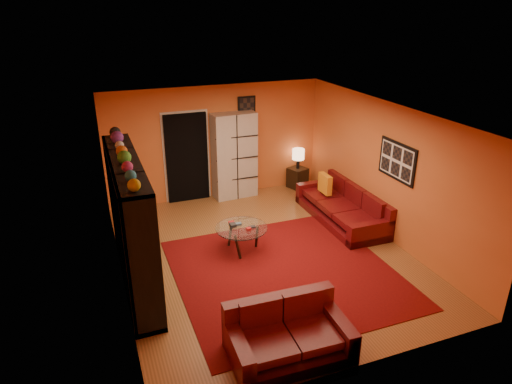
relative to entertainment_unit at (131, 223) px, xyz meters
name	(u,v)px	position (x,y,z in m)	size (l,w,h in m)	color
floor	(264,254)	(2.27, 0.00, -1.05)	(6.00, 6.00, 0.00)	brown
ceiling	(265,114)	(2.27, 0.00, 1.55)	(6.00, 6.00, 0.00)	white
wall_back	(216,142)	(2.27, 3.00, 0.25)	(6.00, 6.00, 0.00)	#D4662E
wall_front	(361,281)	(2.27, -3.00, 0.25)	(6.00, 6.00, 0.00)	#D4662E
wall_left	(114,211)	(-0.23, 0.00, 0.25)	(6.00, 6.00, 0.00)	#D4662E
wall_right	(386,171)	(4.78, 0.00, 0.25)	(6.00, 6.00, 0.00)	#D4662E
rug	(285,273)	(2.38, -0.70, -1.04)	(3.60, 3.60, 0.01)	#53090B
doorway	(187,158)	(1.57, 2.96, -0.03)	(0.95, 0.10, 2.04)	black
wall_art_right	(397,161)	(4.75, -0.30, 0.55)	(0.03, 1.00, 0.70)	black
wall_art_back	(247,108)	(3.02, 2.98, 1.00)	(0.42, 0.03, 0.52)	black
entertainment_unit	(131,223)	(0.00, 0.00, 0.00)	(0.45, 3.00, 2.10)	black
tv	(134,224)	(0.05, 0.05, -0.05)	(0.13, 0.96, 0.55)	black
sofa	(345,207)	(4.42, 0.75, -0.77)	(1.01, 2.42, 0.85)	#4D0A0E
loveseat	(287,333)	(1.62, -2.42, -0.77)	(1.59, 0.99, 0.85)	#4D0A0E
throw_pillow	(325,184)	(4.22, 1.32, -0.42)	(0.12, 0.42, 0.42)	orange
coffee_table	(241,230)	(1.94, 0.28, -0.62)	(0.95, 0.95, 0.47)	silver
storage_cabinet	(234,156)	(2.65, 2.80, -0.05)	(1.00, 0.44, 2.00)	beige
bowl_chair	(141,226)	(0.27, 1.38, -0.76)	(0.65, 0.65, 0.54)	black
side_table	(297,178)	(4.27, 2.75, -0.80)	(0.40, 0.40, 0.50)	black
table_lamp	(298,155)	(4.27, 2.75, -0.20)	(0.29, 0.29, 0.49)	black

